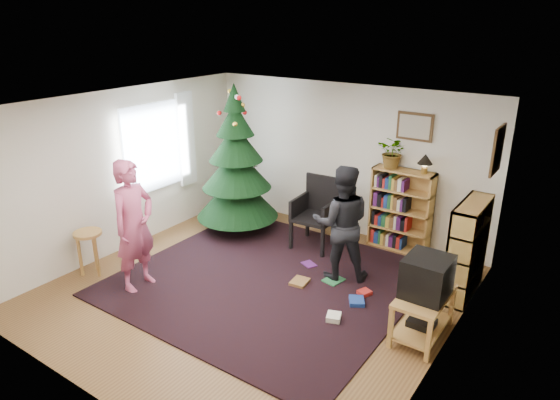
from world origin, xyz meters
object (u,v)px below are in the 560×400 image
Objects in this scene: potted_plant at (393,152)px; crt_tv at (427,276)px; tv_stand at (423,312)px; stool at (89,241)px; picture_back at (415,127)px; picture_right at (498,150)px; bookshelf_right at (467,248)px; bookshelf_back at (401,209)px; person_by_chair at (342,223)px; christmas_tree at (236,172)px; table_lamp at (425,160)px; armchair at (319,209)px; person_standing at (134,226)px.

crt_tv is at bearing -57.36° from potted_plant.
tv_stand is 4.60m from stool.
picture_right reaches higher than picture_back.
bookshelf_right is at bearing 84.44° from tv_stand.
potted_plant is (-0.20, 0.00, 0.89)m from bookshelf_back.
tv_stand is at bearing 124.02° from person_by_chair.
bookshelf_back is 2.47× the size of crt_tv.
person_by_chair reaches higher than crt_tv.
table_lamp is at bearing 17.43° from christmas_tree.
potted_plant is 1.66× the size of table_lamp.
bookshelf_back is 1.00× the size of bookshelf_right.
armchair is (-1.11, -0.61, -0.05)m from bookshelf_back.
christmas_tree reaches higher than potted_plant.
christmas_tree is 2.84× the size of tv_stand.
armchair is at bearing -179.61° from picture_right.
crt_tv is 2.66m from armchair.
armchair is 1.78m from table_lamp.
bookshelf_back reaches higher than stool.
table_lamp reaches higher than bookshelf_right.
stool is (-4.42, -1.24, 0.18)m from tv_stand.
table_lamp is at bearing -28.22° from picture_back.
picture_right reaches higher than bookshelf_right.
table_lamp is (0.25, -0.14, -0.45)m from picture_back.
person_standing is at bearing -127.38° from picture_back.
person_standing reaches higher than bookshelf_right.
potted_plant reaches higher than person_by_chair.
potted_plant is (-1.32, 2.05, 1.23)m from tv_stand.
tv_stand is 0.46m from crt_tv.
stool is 0.94m from person_standing.
crt_tv is 0.80× the size of stool.
armchair is (-2.49, -0.02, -1.34)m from picture_right.
potted_plant is at bearing 60.27° from bookshelf_right.
armchair is (-2.23, 1.45, -0.17)m from crt_tv.
christmas_tree is 2.73m from bookshelf_back.
potted_plant is (-1.44, 0.82, 0.89)m from bookshelf_right.
person_standing is 3.62× the size of potted_plant.
bookshelf_right is 0.79× the size of person_by_chair.
table_lamp reaches higher than bookshelf_back.
picture_right is at bearing 174.11° from person_by_chair.
bookshelf_back is 1.47× the size of tv_stand.
christmas_tree is at bearing -159.16° from potted_plant.
picture_back is 0.84× the size of stool.
person_by_chair is (2.23, -0.47, -0.22)m from christmas_tree.
armchair is at bearing -74.06° from person_by_chair.
potted_plant reaches higher than tv_stand.
table_lamp is (-0.94, 0.82, 0.84)m from bookshelf_right.
bookshelf_back is at bearing 25.00° from armchair.
stool is at bearing 118.61° from bookshelf_right.
potted_plant is at bearing -39.05° from person_standing.
person_standing is (-2.46, -3.15, 0.24)m from bookshelf_back.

